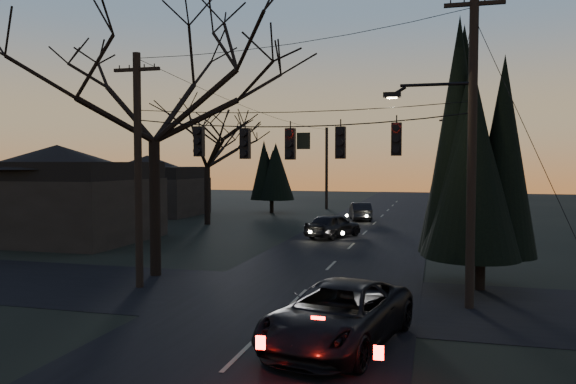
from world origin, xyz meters
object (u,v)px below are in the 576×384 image
(utility_pole_left, at_px, (140,287))
(suv_near, at_px, (338,315))
(evergreen_right, at_px, (482,150))
(sedan_oncoming_b, at_px, (360,211))
(utility_pole_right, at_px, (469,308))
(sedan_oncoming_a, at_px, (333,226))
(utility_pole_far_r, at_px, (449,220))
(utility_pole_far_l, at_px, (326,209))
(bare_tree_left, at_px, (153,87))

(utility_pole_left, distance_m, suv_near, 9.37)
(evergreen_right, relative_size, sedan_oncoming_b, 2.11)
(utility_pole_right, height_order, sedan_oncoming_a, utility_pole_right)
(utility_pole_left, distance_m, evergreen_right, 13.30)
(utility_pole_far_r, distance_m, sedan_oncoming_b, 7.16)
(utility_pole_right, xyz_separation_m, utility_pole_far_l, (-11.50, 36.00, 0.00))
(sedan_oncoming_a, relative_size, sedan_oncoming_b, 1.02)
(suv_near, relative_size, sedan_oncoming_b, 1.30)
(utility_pole_left, distance_m, utility_pole_far_l, 36.00)
(evergreen_right, height_order, sedan_oncoming_b, evergreen_right)
(utility_pole_left, relative_size, evergreen_right, 0.96)
(utility_pole_right, distance_m, bare_tree_left, 14.32)
(utility_pole_left, height_order, suv_near, utility_pole_left)
(evergreen_right, xyz_separation_m, suv_near, (-3.87, -7.35, -4.26))
(suv_near, bearing_deg, sedan_oncoming_b, 109.17)
(utility_pole_far_l, xyz_separation_m, bare_tree_left, (-0.48, -33.89, 7.56))
(utility_pole_far_l, bearing_deg, utility_pole_left, -90.00)
(utility_pole_left, relative_size, bare_tree_left, 0.79)
(suv_near, bearing_deg, utility_pole_right, 66.42)
(suv_near, bearing_deg, sedan_oncoming_a, 113.29)
(utility_pole_far_r, relative_size, evergreen_right, 0.96)
(evergreen_right, xyz_separation_m, sedan_oncoming_b, (-7.36, 23.30, -4.33))
(utility_pole_left, height_order, utility_pole_far_r, same)
(utility_pole_right, height_order, suv_near, utility_pole_right)
(utility_pole_far_l, relative_size, evergreen_right, 0.90)
(utility_pole_far_l, bearing_deg, evergreen_right, -70.14)
(evergreen_right, xyz_separation_m, sedan_oncoming_a, (-7.58, 12.48, -4.29))
(suv_near, xyz_separation_m, sedan_oncoming_b, (-3.48, 30.65, -0.07))
(utility_pole_right, distance_m, utility_pole_far_l, 37.79)
(utility_pole_right, xyz_separation_m, utility_pole_far_r, (0.00, 28.00, 0.00))
(utility_pole_far_r, xyz_separation_m, evergreen_right, (0.51, -25.24, 5.02))
(suv_near, distance_m, sedan_oncoming_a, 20.17)
(utility_pole_far_l, height_order, suv_near, utility_pole_far_l)
(sedan_oncoming_a, height_order, sedan_oncoming_b, sedan_oncoming_a)
(utility_pole_right, distance_m, sedan_oncoming_b, 26.95)
(evergreen_right, height_order, sedan_oncoming_a, evergreen_right)
(sedan_oncoming_b, bearing_deg, utility_pole_far_r, -177.38)
(utility_pole_right, xyz_separation_m, suv_near, (-3.37, -4.59, 0.76))
(utility_pole_right, height_order, bare_tree_left, bare_tree_left)
(utility_pole_far_r, xyz_separation_m, utility_pole_far_l, (-11.50, 8.00, 0.00))
(utility_pole_far_l, distance_m, bare_tree_left, 34.73)
(utility_pole_far_r, bearing_deg, sedan_oncoming_b, -164.16)
(utility_pole_far_l, distance_m, sedan_oncoming_b, 11.00)
(utility_pole_right, bearing_deg, suv_near, -126.26)
(utility_pole_left, xyz_separation_m, sedan_oncoming_a, (4.42, 15.23, 0.73))
(utility_pole_right, distance_m, suv_near, 5.74)
(utility_pole_left, height_order, evergreen_right, evergreen_right)
(utility_pole_left, relative_size, sedan_oncoming_b, 2.02)
(sedan_oncoming_b, bearing_deg, evergreen_right, 94.31)
(utility_pole_far_l, xyz_separation_m, evergreen_right, (12.01, -33.24, 5.02))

